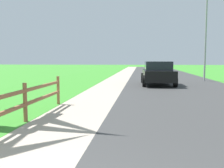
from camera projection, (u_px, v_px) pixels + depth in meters
The scene contains 6 objects.
ground_plane at pixel (131, 76), 26.49m from camera, with size 120.00×120.00×0.00m, color #3A8B2B.
road_asphalt at pixel (164, 75), 28.08m from camera, with size 7.00×66.00×0.01m, color #383838.
curb_concrete at pixel (105, 75), 28.80m from camera, with size 6.00×66.00×0.01m, color #AE9F8D.
grass_verge at pixel (92, 75), 28.97m from camera, with size 5.00×66.00×0.00m, color #3A8B2B.
parked_suv_black at pixel (158, 73), 17.34m from camera, with size 2.24×4.75×1.58m.
street_lamp at pixel (207, 32), 20.13m from camera, with size 1.17×0.20×6.56m.
Camera 1 is at (1.02, -1.50, 1.69)m, focal length 41.17 mm.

